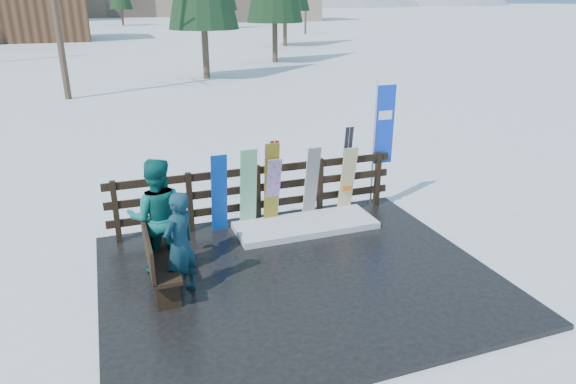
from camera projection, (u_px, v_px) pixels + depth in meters
name	position (u px, v px, depth m)	size (l,w,h in m)	color
ground	(298.00, 279.00, 8.13)	(700.00, 700.00, 0.00)	white
deck	(298.00, 277.00, 8.12)	(6.00, 5.00, 0.08)	black
fence	(258.00, 190.00, 9.81)	(5.60, 0.10, 1.15)	black
snow_patch	(306.00, 225.00, 9.73)	(2.66, 1.00, 0.12)	white
bench	(156.00, 258.00, 7.55)	(0.41, 1.50, 0.97)	black
snowboard_0	(219.00, 194.00, 9.32)	(0.29, 0.03, 1.54)	#0E44BC
snowboard_1	(248.00, 189.00, 9.49)	(0.31, 0.03, 1.59)	silver
snowboard_2	(271.00, 184.00, 9.62)	(0.28, 0.03, 1.65)	yellow
snowboard_3	(273.00, 191.00, 9.68)	(0.27, 0.03, 1.39)	white
snowboard_4	(311.00, 183.00, 9.91)	(0.27, 0.03, 1.52)	black
snowboard_5	(347.00, 181.00, 10.17)	(0.29, 0.03, 1.44)	white
ski_pair_a	(273.00, 182.00, 9.70)	(0.16, 0.21, 1.67)	#A12313
ski_pair_b	(346.00, 170.00, 10.16)	(0.17, 0.23, 1.80)	black
rental_flag	(382.00, 130.00, 10.36)	(0.45, 0.04, 2.60)	silver
person_front	(180.00, 245.00, 7.31)	(0.58, 0.38, 1.60)	#16484D
person_back	(157.00, 217.00, 7.90)	(0.91, 0.71, 1.87)	#0E5E58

